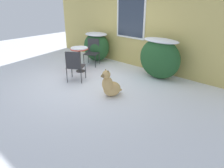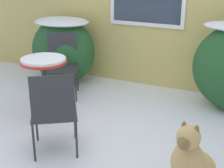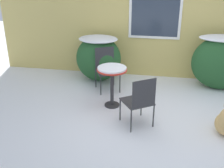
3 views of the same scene
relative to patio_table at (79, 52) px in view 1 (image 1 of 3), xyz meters
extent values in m
plane|color=white|center=(0.85, -0.43, -0.65)|extent=(16.00, 16.00, 0.00)
cube|color=tan|center=(0.85, 1.77, 0.93)|extent=(8.00, 0.06, 3.17)
cube|color=white|center=(0.70, 1.72, 1.11)|extent=(1.20, 0.04, 1.61)
cube|color=#2D3847|center=(0.70, 1.71, 1.11)|extent=(1.08, 0.01, 1.49)
ellipsoid|color=#235128|center=(-0.55, 1.26, -0.12)|extent=(1.06, 0.85, 1.07)
ellipsoid|color=white|center=(-0.55, 1.26, 0.35)|extent=(0.90, 0.72, 0.12)
ellipsoid|color=#235128|center=(2.22, 1.23, -0.05)|extent=(1.31, 0.68, 1.21)
ellipsoid|color=white|center=(2.22, 1.23, 0.50)|extent=(1.12, 0.58, 0.12)
cylinder|color=#2D2D30|center=(0.00, 0.00, -0.64)|extent=(0.30, 0.30, 0.03)
cylinder|color=#2D2D30|center=(0.00, 0.00, -0.27)|extent=(0.07, 0.07, 0.72)
cylinder|color=red|center=(0.00, 0.00, 0.11)|extent=(0.57, 0.57, 0.03)
cylinder|color=white|center=(0.00, 0.00, 0.14)|extent=(0.55, 0.55, 0.03)
cube|color=#2D2D30|center=(-0.23, 0.72, -0.22)|extent=(0.63, 0.63, 0.02)
cube|color=#2D2D30|center=(-0.33, 0.92, 0.03)|extent=(0.39, 0.21, 0.48)
cylinder|color=#2D2D30|center=(-0.32, 0.43, -0.44)|extent=(0.02, 0.02, 0.42)
cylinder|color=#2D2D30|center=(0.06, 0.63, -0.44)|extent=(0.02, 0.02, 0.42)
cylinder|color=#2D2D30|center=(-0.52, 0.81, -0.44)|extent=(0.02, 0.02, 0.42)
cylinder|color=#2D2D30|center=(-0.14, 1.01, -0.44)|extent=(0.02, 0.02, 0.42)
cube|color=#2D2D30|center=(0.54, -0.59, -0.22)|extent=(0.65, 0.65, 0.02)
cube|color=#2D2D30|center=(0.66, -0.77, 0.03)|extent=(0.37, 0.25, 0.48)
cylinder|color=#2D2D30|center=(0.60, -0.29, -0.44)|extent=(0.02, 0.02, 0.42)
cylinder|color=#2D2D30|center=(0.24, -0.53, -0.44)|extent=(0.02, 0.02, 0.42)
cylinder|color=#2D2D30|center=(0.84, -0.65, -0.44)|extent=(0.02, 0.02, 0.42)
cylinder|color=#2D2D30|center=(0.48, -0.88, -0.44)|extent=(0.02, 0.02, 0.42)
ellipsoid|color=tan|center=(2.03, -0.64, -0.47)|extent=(0.47, 0.53, 0.37)
ellipsoid|color=tan|center=(2.01, -0.77, -0.31)|extent=(0.34, 0.32, 0.40)
sphere|color=tan|center=(2.00, -0.80, -0.05)|extent=(0.20, 0.20, 0.20)
cone|color=brown|center=(1.97, -0.93, -0.07)|extent=(0.12, 0.09, 0.11)
ellipsoid|color=brown|center=(1.95, -0.78, 0.02)|extent=(0.05, 0.04, 0.09)
ellipsoid|color=brown|center=(2.06, -0.80, 0.02)|extent=(0.05, 0.04, 0.09)
ellipsoid|color=tan|center=(2.08, -0.43, -0.57)|extent=(0.12, 0.22, 0.07)
camera|label=1|loc=(5.46, -4.32, 1.75)|focal=35.00mm
camera|label=2|loc=(2.49, -3.28, 1.32)|focal=55.00mm
camera|label=3|loc=(0.87, -4.88, 1.98)|focal=45.00mm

